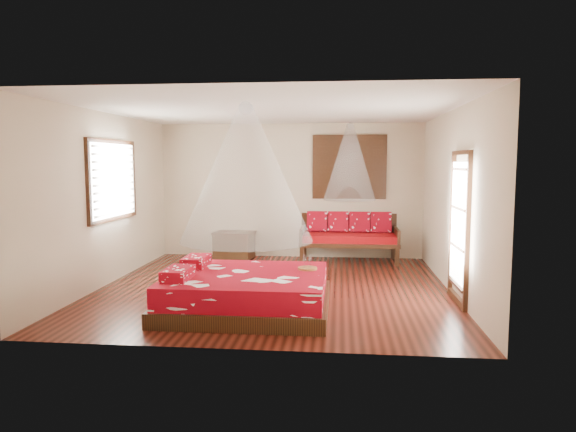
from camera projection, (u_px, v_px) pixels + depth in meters
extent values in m
cube|color=black|center=(274.00, 288.00, 8.21)|extent=(5.50, 5.50, 0.02)
cube|color=white|center=(273.00, 109.00, 7.92)|extent=(5.50, 5.50, 0.02)
cube|color=tan|center=(106.00, 199.00, 8.34)|extent=(0.02, 5.50, 2.80)
cube|color=tan|center=(454.00, 202.00, 7.79)|extent=(0.02, 5.50, 2.80)
cube|color=tan|center=(290.00, 191.00, 10.80)|extent=(5.50, 0.02, 2.80)
cube|color=tan|center=(240.00, 220.00, 5.34)|extent=(5.50, 0.02, 2.80)
cube|color=black|center=(247.00, 303.00, 6.96)|extent=(2.19, 1.98, 0.20)
cube|color=maroon|center=(247.00, 284.00, 6.93)|extent=(2.09, 1.88, 0.30)
cube|color=maroon|center=(178.00, 274.00, 6.58)|extent=(0.31, 0.57, 0.15)
cube|color=maroon|center=(196.00, 261.00, 7.41)|extent=(0.31, 0.57, 0.15)
cube|color=black|center=(302.00, 254.00, 10.06)|extent=(0.08, 0.08, 0.42)
cube|color=black|center=(397.00, 255.00, 9.88)|extent=(0.08, 0.08, 0.42)
cube|color=black|center=(304.00, 247.00, 10.81)|extent=(0.08, 0.08, 0.42)
cube|color=black|center=(393.00, 249.00, 10.63)|extent=(0.08, 0.08, 0.42)
cube|color=black|center=(349.00, 243.00, 10.33)|extent=(1.96, 0.87, 0.08)
cube|color=#960508|center=(349.00, 237.00, 10.32)|extent=(1.90, 0.81, 0.14)
cube|color=black|center=(349.00, 226.00, 10.69)|extent=(1.96, 0.06, 0.55)
cube|color=black|center=(302.00, 234.00, 10.40)|extent=(0.06, 0.87, 0.30)
cube|color=black|center=(396.00, 236.00, 10.22)|extent=(0.06, 0.87, 0.30)
cube|color=maroon|center=(317.00, 222.00, 10.63)|extent=(0.41, 0.20, 0.43)
cube|color=maroon|center=(338.00, 222.00, 10.58)|extent=(0.41, 0.20, 0.43)
cube|color=maroon|center=(359.00, 222.00, 10.54)|extent=(0.41, 0.20, 0.43)
cube|color=maroon|center=(381.00, 223.00, 10.49)|extent=(0.41, 0.20, 0.43)
cube|color=black|center=(234.00, 246.00, 10.73)|extent=(0.82, 0.63, 0.50)
cube|color=black|center=(234.00, 233.00, 10.70)|extent=(0.87, 0.68, 0.05)
cube|color=black|center=(349.00, 167.00, 10.58)|extent=(1.52, 0.06, 1.32)
cube|color=black|center=(349.00, 167.00, 10.57)|extent=(1.35, 0.04, 1.10)
cube|color=black|center=(113.00, 180.00, 8.51)|extent=(0.08, 1.74, 1.34)
cube|color=silver|center=(115.00, 180.00, 8.50)|extent=(0.04, 1.54, 1.10)
cube|color=black|center=(459.00, 230.00, 7.24)|extent=(0.08, 1.02, 2.16)
cube|color=white|center=(458.00, 223.00, 7.23)|extent=(0.03, 0.82, 1.70)
cylinder|color=brown|center=(307.00, 268.00, 7.19)|extent=(0.27, 0.27, 0.03)
cone|color=silver|center=(246.00, 173.00, 6.78)|extent=(1.77, 1.77, 1.80)
cone|color=silver|center=(350.00, 162.00, 10.11)|extent=(1.03, 1.03, 1.50)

